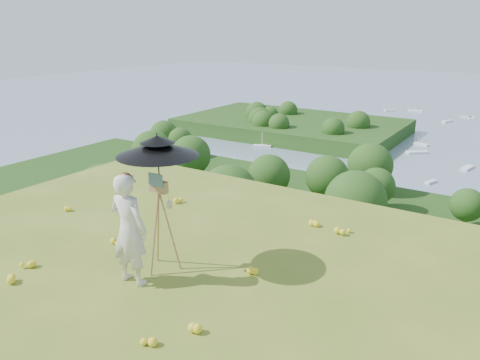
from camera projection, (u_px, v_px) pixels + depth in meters
The scene contains 9 objects.
shoreline_tier at pixel (478, 283), 76.79m from camera, with size 170.00×28.00×8.00m, color #736F5C.
peninsula at pixel (292, 119), 177.20m from camera, with size 90.00×60.00×12.00m, color #1B390F, non-canonical shape.
slope_trees at pixel (454, 270), 38.33m from camera, with size 110.00×50.00×6.00m, color #234916, non-canonical shape.
moored_boats at pixel (473, 150), 151.21m from camera, with size 140.00×140.00×0.70m, color white, non-canonical shape.
wildflowers at pixel (138, 348), 5.90m from camera, with size 10.00×10.50×0.12m, color yellow, non-canonical shape.
painter at pixel (129, 229), 7.26m from camera, with size 0.67×0.44×1.84m, color beige.
field_easel at pixel (161, 222), 7.71m from camera, with size 0.65×0.65×1.71m, color olive, non-canonical shape.
sun_umbrella at pixel (158, 162), 7.42m from camera, with size 1.31×1.31×0.95m, color black, non-canonical shape.
painter_cap at pixel (125, 176), 7.00m from camera, with size 0.21×0.26×0.10m, color #DE7A7A, non-canonical shape.
Camera 1 is at (3.77, -3.21, 3.90)m, focal length 35.00 mm.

